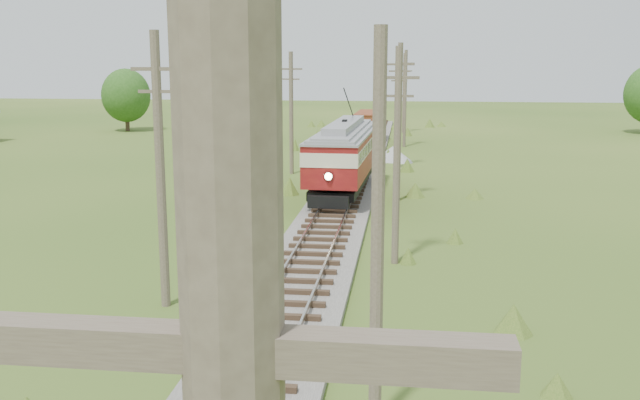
# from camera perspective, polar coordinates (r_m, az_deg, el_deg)

# --- Properties ---
(railbed_main) EXTENTS (3.60, 96.00, 0.57)m
(railbed_main) POSITION_cam_1_polar(r_m,az_deg,el_deg) (44.75, 2.18, 1.04)
(railbed_main) COLOR #605B54
(railbed_main) RESTS_ON ground
(streetcar) EXTENTS (3.50, 13.04, 5.92)m
(streetcar) POSITION_cam_1_polar(r_m,az_deg,el_deg) (42.35, 1.97, 3.93)
(streetcar) COLOR black
(streetcar) RESTS_ON ground
(gondola) EXTENTS (2.70, 7.58, 2.49)m
(gondola) POSITION_cam_1_polar(r_m,az_deg,el_deg) (69.62, 3.97, 6.11)
(gondola) COLOR black
(gondola) RESTS_ON ground
(gravel_pile) EXTENTS (3.21, 3.40, 1.17)m
(gravel_pile) POSITION_cam_1_polar(r_m,az_deg,el_deg) (57.82, 5.94, 3.67)
(gravel_pile) COLOR gray
(gravel_pile) RESTS_ON ground
(utility_pole_r_1) EXTENTS (0.30, 0.30, 8.80)m
(utility_pole_r_1) POSITION_cam_1_polar(r_m,az_deg,el_deg) (15.36, 4.63, -2.81)
(utility_pole_r_1) COLOR brown
(utility_pole_r_1) RESTS_ON ground
(utility_pole_r_2) EXTENTS (1.60, 0.30, 8.60)m
(utility_pole_r_2) POSITION_cam_1_polar(r_m,az_deg,el_deg) (28.13, 6.18, 3.64)
(utility_pole_r_2) COLOR brown
(utility_pole_r_2) RESTS_ON ground
(utility_pole_r_3) EXTENTS (1.60, 0.30, 9.00)m
(utility_pole_r_3) POSITION_cam_1_polar(r_m,az_deg,el_deg) (41.04, 6.35, 6.30)
(utility_pole_r_3) COLOR brown
(utility_pole_r_3) RESTS_ON ground
(utility_pole_r_4) EXTENTS (1.60, 0.30, 8.40)m
(utility_pole_r_4) POSITION_cam_1_polar(r_m,az_deg,el_deg) (54.03, 6.32, 7.16)
(utility_pole_r_4) COLOR brown
(utility_pole_r_4) RESTS_ON ground
(utility_pole_r_5) EXTENTS (1.60, 0.30, 8.90)m
(utility_pole_r_5) POSITION_cam_1_polar(r_m,az_deg,el_deg) (66.98, 6.83, 8.14)
(utility_pole_r_5) COLOR brown
(utility_pole_r_5) RESTS_ON ground
(utility_pole_r_6) EXTENTS (1.60, 0.30, 8.70)m
(utility_pole_r_6) POSITION_cam_1_polar(r_m,az_deg,el_deg) (79.97, 6.73, 8.57)
(utility_pole_r_6) COLOR brown
(utility_pole_r_6) RESTS_ON ground
(utility_pole_l_a) EXTENTS (1.60, 0.30, 9.00)m
(utility_pole_l_a) POSITION_cam_1_polar(r_m,az_deg,el_deg) (23.52, -12.67, 2.44)
(utility_pole_l_a) COLOR brown
(utility_pole_l_a) RESTS_ON ground
(utility_pole_l_b) EXTENTS (1.60, 0.30, 8.60)m
(utility_pole_l_b) POSITION_cam_1_polar(r_m,az_deg,el_deg) (50.69, -2.32, 7.06)
(utility_pole_l_b) COLOR brown
(utility_pole_l_b) RESTS_ON ground
(tree_mid_a) EXTENTS (5.46, 5.46, 7.03)m
(tree_mid_a) POSITION_cam_1_polar(r_m,az_deg,el_deg) (84.18, -15.26, 8.07)
(tree_mid_a) COLOR #38281C
(tree_mid_a) RESTS_ON ground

